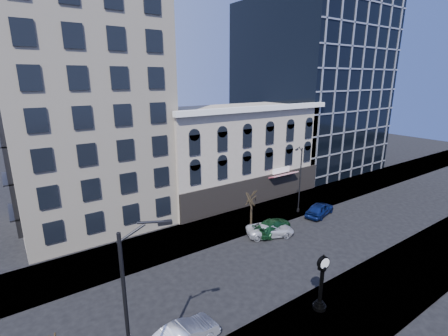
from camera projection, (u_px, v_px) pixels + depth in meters
ground at (232, 276)px, 26.56m from camera, size 160.00×160.00×0.00m
sidewalk_far at (185, 238)px, 32.87m from camera, size 160.00×6.00×0.12m
cream_tower at (75, 41)px, 32.95m from camera, size 15.90×15.40×42.50m
victorian_row at (234, 152)px, 44.13m from camera, size 22.60×11.19×12.50m
glass_office at (309, 88)px, 56.97m from camera, size 20.00×20.15×28.00m
street_clock at (321, 285)px, 22.20m from camera, size 0.96×0.96×4.21m
street_lamp_near at (140, 271)px, 13.94m from camera, size 2.53×0.98×10.03m
street_lamp_far at (300, 162)px, 36.96m from camera, size 2.02×1.07×8.33m
bare_tree_far at (252, 195)px, 34.97m from camera, size 2.60×2.60×4.46m
car_far_a at (270, 229)px, 33.28m from camera, size 5.39×4.00×1.36m
car_far_b at (272, 226)px, 33.94m from camera, size 5.32×3.08×1.45m
car_far_c at (320, 209)px, 38.15m from camera, size 5.00×3.03×1.59m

